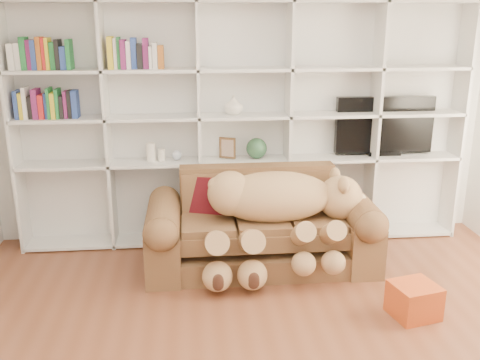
{
  "coord_description": "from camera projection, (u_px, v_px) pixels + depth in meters",
  "views": [
    {
      "loc": [
        -0.53,
        -2.85,
        2.24
      ],
      "look_at": [
        -0.1,
        1.63,
        0.85
      ],
      "focal_mm": 40.0,
      "sensor_mm": 36.0,
      "label": 1
    }
  ],
  "objects": [
    {
      "name": "green_vase",
      "position": [
        257.0,
        148.0,
        5.34
      ],
      "size": [
        0.21,
        0.21,
        0.21
      ],
      "primitive_type": "sphere",
      "color": "#2A5334",
      "rests_on": "bookshelf"
    },
    {
      "name": "figurine_short",
      "position": [
        162.0,
        155.0,
        5.27
      ],
      "size": [
        0.09,
        0.09,
        0.12
      ],
      "primitive_type": "cylinder",
      "rotation": [
        0.0,
        0.0,
        0.37
      ],
      "color": "silver",
      "rests_on": "bookshelf"
    },
    {
      "name": "snow_globe",
      "position": [
        177.0,
        155.0,
        5.29
      ],
      "size": [
        0.1,
        0.1,
        0.1
      ],
      "primitive_type": "sphere",
      "color": "silver",
      "rests_on": "bookshelf"
    },
    {
      "name": "picture_frame",
      "position": [
        227.0,
        148.0,
        5.31
      ],
      "size": [
        0.16,
        0.09,
        0.21
      ],
      "primitive_type": "cube",
      "rotation": [
        0.0,
        0.0,
        -0.43
      ],
      "color": "#53361C",
      "rests_on": "bookshelf"
    },
    {
      "name": "teddy_bear",
      "position": [
        277.0,
        209.0,
        4.71
      ],
      "size": [
        1.54,
        0.85,
        0.89
      ],
      "rotation": [
        0.0,
        0.0,
        0.16
      ],
      "color": "tan",
      "rests_on": "sofa"
    },
    {
      "name": "tv",
      "position": [
        384.0,
        126.0,
        5.46
      ],
      "size": [
        1.01,
        0.18,
        0.6
      ],
      "color": "black",
      "rests_on": "bookshelf"
    },
    {
      "name": "bookshelf",
      "position": [
        219.0,
        115.0,
        5.26
      ],
      "size": [
        4.43,
        0.35,
        2.4
      ],
      "color": "silver",
      "rests_on": "floor"
    },
    {
      "name": "shelf_vase",
      "position": [
        234.0,
        105.0,
        5.19
      ],
      "size": [
        0.23,
        0.23,
        0.19
      ],
      "primitive_type": "imported",
      "rotation": [
        0.0,
        0.0,
        -0.38
      ],
      "color": "silver",
      "rests_on": "bookshelf"
    },
    {
      "name": "wall_back",
      "position": [
        242.0,
        107.0,
        5.4
      ],
      "size": [
        5.0,
        0.02,
        2.7
      ],
      "primitive_type": "cube",
      "color": "silver",
      "rests_on": "floor"
    },
    {
      "name": "sofa",
      "position": [
        261.0,
        231.0,
        4.95
      ],
      "size": [
        2.08,
        0.9,
        0.88
      ],
      "color": "brown",
      "rests_on": "floor"
    },
    {
      "name": "gift_box",
      "position": [
        414.0,
        300.0,
        4.13
      ],
      "size": [
        0.39,
        0.38,
        0.27
      ],
      "primitive_type": "cube",
      "rotation": [
        0.0,
        0.0,
        0.24
      ],
      "color": "#C5491A",
      "rests_on": "floor"
    },
    {
      "name": "figurine_tall",
      "position": [
        151.0,
        152.0,
        5.25
      ],
      "size": [
        0.12,
        0.12,
        0.18
      ],
      "primitive_type": "cylinder",
      "rotation": [
        0.0,
        0.0,
        0.37
      ],
      "color": "silver",
      "rests_on": "bookshelf"
    },
    {
      "name": "throw_pillow",
      "position": [
        210.0,
        197.0,
        4.96
      ],
      "size": [
        0.41,
        0.31,
        0.38
      ],
      "primitive_type": "cube",
      "rotation": [
        -0.24,
        0.0,
        -0.31
      ],
      "color": "#570E18",
      "rests_on": "sofa"
    }
  ]
}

